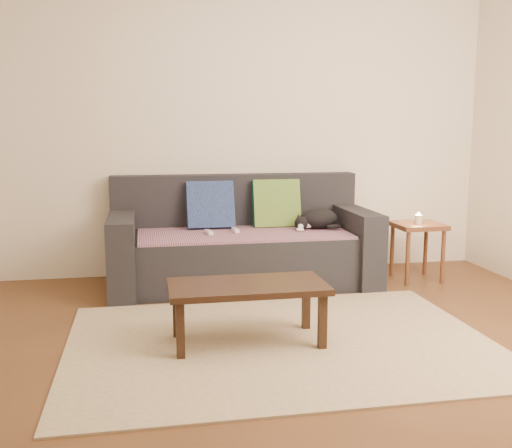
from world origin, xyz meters
name	(u,v)px	position (x,y,z in m)	size (l,w,h in m)	color
ground	(287,353)	(0.00, 0.00, 0.00)	(4.50, 4.50, 0.00)	brown
back_wall	(233,123)	(0.00, 2.00, 1.30)	(4.50, 0.04, 2.60)	beige
sofa	(242,246)	(0.00, 1.57, 0.31)	(2.10, 0.94, 0.87)	#232328
throw_blanket	(243,233)	(0.00, 1.48, 0.43)	(1.66, 0.74, 0.02)	#492B51
cushion_navy	(210,205)	(-0.23, 1.74, 0.63)	(0.39, 0.10, 0.39)	#120F41
cushion_green	(276,204)	(0.33, 1.74, 0.63)	(0.40, 0.10, 0.40)	#0B4638
cat	(317,219)	(0.63, 1.54, 0.52)	(0.41, 0.31, 0.17)	black
wii_remote_a	(235,230)	(-0.06, 1.50, 0.46)	(0.15, 0.04, 0.03)	white
wii_remote_b	(209,233)	(-0.28, 1.43, 0.46)	(0.15, 0.04, 0.03)	white
side_table	(418,233)	(1.46, 1.40, 0.40)	(0.39, 0.39, 0.48)	brown
candle	(418,219)	(1.46, 1.40, 0.52)	(0.06, 0.06, 0.09)	beige
rug	(281,342)	(0.00, 0.15, 0.01)	(2.50, 1.80, 0.01)	tan
coffee_table	(248,291)	(-0.19, 0.18, 0.32)	(0.92, 0.46, 0.37)	black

